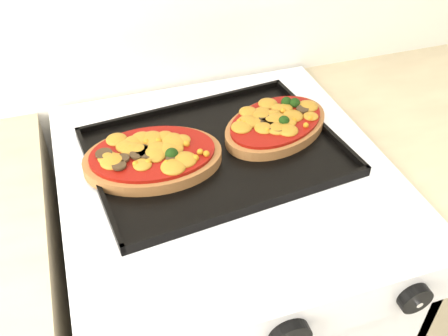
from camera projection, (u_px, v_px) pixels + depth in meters
name	position (u px, v px, depth m)	size (l,w,h in m)	color
stove	(225.00, 308.00, 1.21)	(0.60, 0.60, 0.91)	silver
control_panel	(293.00, 322.00, 0.72)	(0.60, 0.02, 0.09)	silver
knob_right	(415.00, 298.00, 0.76)	(0.05, 0.05, 0.02)	black
baking_tray	(216.00, 151.00, 0.93)	(0.45, 0.33, 0.02)	black
pizza_left	(153.00, 156.00, 0.89)	(0.25, 0.17, 0.04)	brown
pizza_right	(276.00, 124.00, 0.97)	(0.23, 0.15, 0.03)	brown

